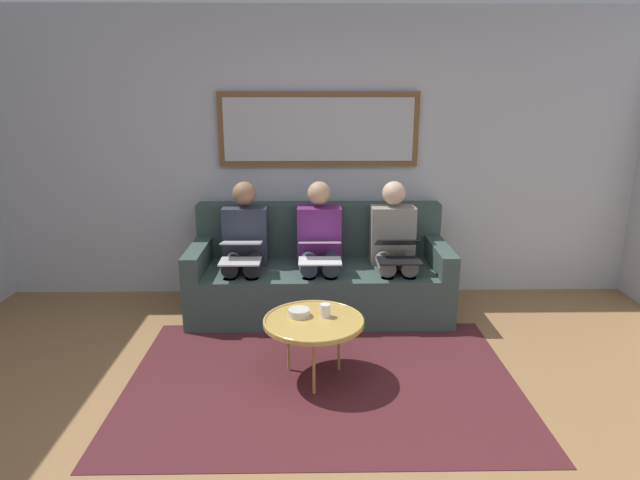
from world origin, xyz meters
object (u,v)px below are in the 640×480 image
Objects in this scene: laptop_silver at (241,251)px; laptop_black at (398,250)px; cup at (325,310)px; person_right at (245,245)px; person_left at (394,245)px; person_middle at (319,245)px; laptop_white at (320,251)px; couch at (319,275)px; framed_mirror at (319,129)px; bowl at (299,313)px; coffee_table at (314,322)px.

laptop_black is at bearing -179.38° from laptop_silver.
cup is 1.29m from person_right.
person_left is 0.23m from laptop_black.
person_middle is (0.64, -0.23, -0.02)m from laptop_black.
laptop_white is at bearing 0.88° from laptop_black.
framed_mirror is at bearing -90.00° from couch.
laptop_black is 0.68m from person_middle.
bowl is at bearing 84.33° from framed_mirror.
couch is at bearing 90.00° from framed_mirror.
couch is 0.78m from laptop_silver.
person_left is (-0.64, 0.07, 0.30)m from couch.
laptop_black is 0.33× the size of person_right.
person_left is 1.30m from laptop_silver.
person_middle is (-0.05, -1.15, 0.20)m from coffee_table.
couch is 24.44× the size of cup.
framed_mirror is 1.57× the size of person_right.
person_middle is at bearing 0.00° from person_left.
laptop_black is at bearing 160.14° from person_middle.
cup reaches higher than coffee_table.
person_left and person_middle have the same top height.
person_left is (-0.79, -1.08, 0.16)m from bowl.
coffee_table is at bearing 58.84° from person_left.
bowl is 0.13× the size of person_middle.
couch is at bearing -25.10° from laptop_black.
person_left is at bearing -159.37° from laptop_white.
cup is 1.07m from laptop_black.
laptop_silver is (0.49, -0.84, 0.18)m from bowl.
cup is at bearing -145.64° from coffee_table.
bowl is 1.20m from person_right.
laptop_white is (0.00, 0.70, -0.92)m from framed_mirror.
person_right is at bearing -90.00° from laptop_silver.
laptop_black is 1.03× the size of laptop_white.
cup is 0.62× the size of bowl.
laptop_silver is at bearing -57.07° from coffee_table.
framed_mirror is 12.37× the size of bowl.
coffee_table is 0.59× the size of person_right.
laptop_white is at bearing 90.00° from person_middle.
laptop_silver reaches higher than coffee_table.
bowl is 1.11m from person_middle.
person_middle is at bearing 180.00° from person_right.
cup is 0.25× the size of laptop_silver.
framed_mirror reaches higher than bowl.
person_right is (0.64, 0.07, 0.30)m from couch.
person_right is at bearing 0.00° from person_left.
laptop_white is 0.68m from person_right.
laptop_silver reaches higher than cup.
framed_mirror is at bearing -91.95° from coffee_table.
person_right is (0.49, -1.08, 0.16)m from bowl.
person_left is at bearing 180.00° from person_middle.
cup is at bearing 91.18° from person_middle.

